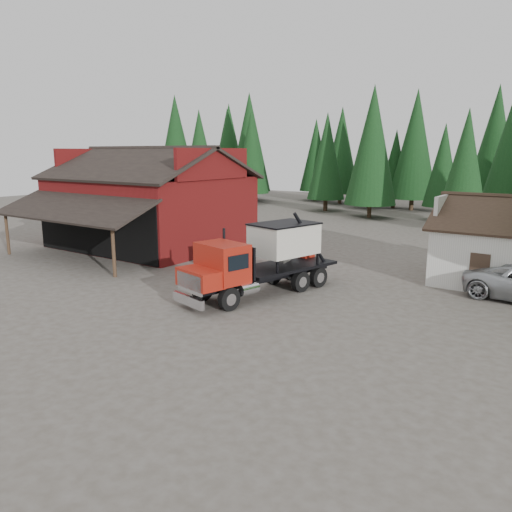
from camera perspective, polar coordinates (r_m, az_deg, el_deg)
The scene contains 7 objects.
ground at distance 23.19m, azimuth -10.99°, elevation -5.36°, with size 120.00×120.00×0.00m, color #4C463B.
red_barn at distance 37.21m, azimuth -12.04°, elevation 5.28°, with size 12.80×13.63×7.18m.
conifer_backdrop at distance 59.88m, azimuth 19.28°, elevation 4.68°, with size 76.00×16.00×16.00m, color black, non-canonical shape.
near_pine_a at distance 57.65m, azimuth -6.45°, elevation 11.39°, with size 4.40×4.40×11.40m.
near_pine_b at distance 46.40m, azimuth 22.82°, elevation 9.84°, with size 3.96×3.96×10.40m.
near_pine_d at distance 53.22m, azimuth 13.15°, elevation 12.21°, with size 5.28×5.28×13.40m.
feed_truck at distance 23.88m, azimuth 0.72°, elevation -0.16°, with size 4.20×8.84×3.86m.
Camera 1 is at (16.09, -15.28, 6.77)m, focal length 35.00 mm.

